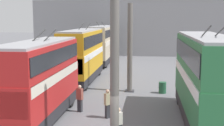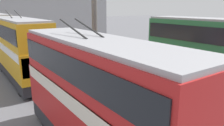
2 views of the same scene
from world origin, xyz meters
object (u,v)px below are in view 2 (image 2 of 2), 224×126
object	(u,v)px
bus_left_far	(223,55)
bus_right_near	(97,93)
oil_drum	(124,70)
person_aisle_midway	(152,102)
person_by_right_row	(109,104)
person_aisle_foreground	(217,123)
bus_right_mid	(20,46)

from	to	relation	value
bus_left_far	bus_right_near	world-z (taller)	bus_left_far
oil_drum	bus_left_far	bearing A→B (deg)	-164.26
person_aisle_midway	person_by_right_row	xyz separation A→B (m)	(1.09, 2.01, -0.01)
bus_left_far	person_aisle_foreground	world-z (taller)	bus_left_far
bus_left_far	bus_right_near	size ratio (longest dim) A/B	1.20
bus_right_mid	person_aisle_foreground	world-z (taller)	bus_right_mid
bus_left_far	person_aisle_midway	world-z (taller)	bus_left_far
bus_left_far	person_by_right_row	xyz separation A→B (m)	(1.62, 7.79, -1.99)
bus_right_mid	person_aisle_midway	xyz separation A→B (m)	(-11.09, -3.99, -1.90)
person_aisle_midway	person_by_right_row	distance (m)	2.29
bus_right_near	bus_right_mid	bearing A→B (deg)	0.00
person_aisle_midway	oil_drum	bearing A→B (deg)	-73.12
person_aisle_foreground	bus_right_mid	bearing A→B (deg)	70.20
person_by_right_row	oil_drum	distance (m)	8.22
person_aisle_foreground	person_by_right_row	distance (m)	5.18
bus_right_near	oil_drum	bearing A→B (deg)	-43.79
person_aisle_foreground	person_by_right_row	bearing A→B (deg)	86.29
bus_right_mid	person_by_right_row	distance (m)	10.37
person_aisle_foreground	bus_right_near	bearing A→B (deg)	117.17
person_aisle_foreground	bus_left_far	bearing A→B (deg)	-10.57
bus_left_far	person_aisle_foreground	distance (m)	5.84
person_aisle_foreground	oil_drum	size ratio (longest dim) A/B	1.71
bus_right_near	person_by_right_row	xyz separation A→B (m)	(2.04, -1.98, -1.78)
bus_left_far	person_aisle_foreground	xyz separation A→B (m)	(-2.60, 4.79, -2.11)
bus_right_mid	person_aisle_foreground	xyz separation A→B (m)	(-14.22, -4.98, -2.03)
oil_drum	bus_right_near	bearing A→B (deg)	136.21
bus_right_near	person_aisle_midway	world-z (taller)	bus_right_near
bus_right_near	oil_drum	world-z (taller)	bus_right_near
oil_drum	person_aisle_foreground	bearing A→B (deg)	165.34
person_by_right_row	bus_right_mid	bearing A→B (deg)	34.71
bus_left_far	oil_drum	size ratio (longest dim) A/B	12.03
bus_left_far	person_aisle_midway	xyz separation A→B (m)	(0.53, 5.78, -1.98)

